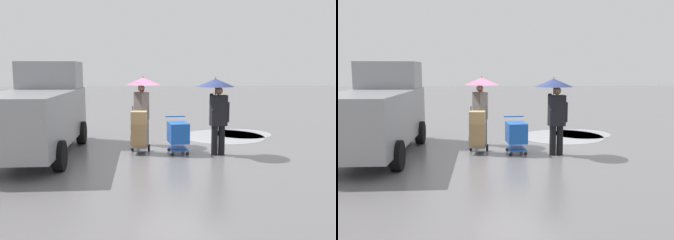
{
  "view_description": "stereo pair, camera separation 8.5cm",
  "coord_description": "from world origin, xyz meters",
  "views": [
    {
      "loc": [
        1.05,
        10.44,
        2.33
      ],
      "look_at": [
        0.48,
        0.96,
        1.05
      ],
      "focal_mm": 39.47,
      "sensor_mm": 36.0,
      "label": 1
    },
    {
      "loc": [
        0.96,
        10.45,
        2.33
      ],
      "look_at": [
        0.48,
        0.96,
        1.05
      ],
      "focal_mm": 39.47,
      "sensor_mm": 36.0,
      "label": 2
    }
  ],
  "objects": [
    {
      "name": "ground_plane",
      "position": [
        0.0,
        0.0,
        0.0
      ],
      "size": [
        90.0,
        90.0,
        0.0
      ],
      "primitive_type": "plane",
      "color": "slate"
    },
    {
      "name": "slush_patch_near_cluster",
      "position": [
        -1.67,
        -2.34,
        0.0
      ],
      "size": [
        2.93,
        2.93,
        0.01
      ],
      "primitive_type": "cylinder",
      "color": "#999BA0",
      "rests_on": "ground"
    },
    {
      "name": "slush_patch_mid_street",
      "position": [
        -2.52,
        -2.86,
        0.0
      ],
      "size": [
        2.1,
        2.1,
        0.01
      ],
      "primitive_type": "cylinder",
      "color": "#999BA0",
      "rests_on": "ground"
    },
    {
      "name": "cargo_van_parked_right",
      "position": [
        4.06,
        0.06,
        1.18
      ],
      "size": [
        2.24,
        5.36,
        2.6
      ],
      "color": "gray",
      "rests_on": "ground"
    },
    {
      "name": "shopping_cart_vendor",
      "position": [
        0.15,
        0.25,
        0.57
      ],
      "size": [
        0.63,
        0.87,
        1.02
      ],
      "color": "#1951B2",
      "rests_on": "ground"
    },
    {
      "name": "hand_dolly_boxes",
      "position": [
        1.24,
        0.18,
        0.67
      ],
      "size": [
        0.58,
        0.75,
        1.32
      ],
      "color": "#515156",
      "rests_on": "ground"
    },
    {
      "name": "pedestrian_pink_side",
      "position": [
        1.15,
        -0.97,
        1.58
      ],
      "size": [
        1.04,
        1.04,
        2.15
      ],
      "color": "black",
      "rests_on": "ground"
    },
    {
      "name": "pedestrian_black_side",
      "position": [
        -0.88,
        0.51,
        1.58
      ],
      "size": [
        1.04,
        1.04,
        2.15
      ],
      "color": "black",
      "rests_on": "ground"
    }
  ]
}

